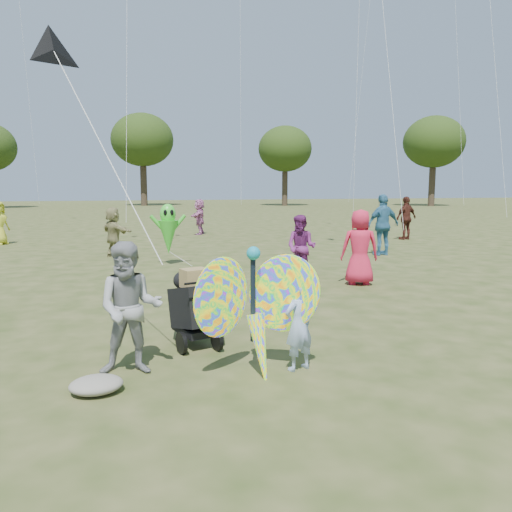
{
  "coord_description": "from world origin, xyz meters",
  "views": [
    {
      "loc": [
        -2.49,
        -6.11,
        2.2
      ],
      "look_at": [
        -0.2,
        1.5,
        1.1
      ],
      "focal_mm": 35.0,
      "sensor_mm": 36.0,
      "label": 1
    }
  ],
  "objects_px": {
    "crowd_d": "(114,232)",
    "crowd_c": "(383,225)",
    "crowd_j": "(200,217)",
    "crowd_h": "(406,218)",
    "crowd_e": "(301,247)",
    "alien_kite": "(168,231)",
    "jogging_stroller": "(194,301)",
    "crowd_a": "(360,247)",
    "child_girl": "(299,325)",
    "adult_man": "(130,308)",
    "butterfly_kite": "(256,312)"
  },
  "relations": [
    {
      "from": "crowd_c",
      "to": "butterfly_kite",
      "type": "xyz_separation_m",
      "value": [
        -6.95,
        -8.82,
        -0.23
      ]
    },
    {
      "from": "crowd_a",
      "to": "crowd_e",
      "type": "xyz_separation_m",
      "value": [
        -1.03,
        0.98,
        -0.08
      ]
    },
    {
      "from": "child_girl",
      "to": "jogging_stroller",
      "type": "bearing_deg",
      "value": -71.34
    },
    {
      "from": "butterfly_kite",
      "to": "alien_kite",
      "type": "distance_m",
      "value": 8.7
    },
    {
      "from": "child_girl",
      "to": "jogging_stroller",
      "type": "xyz_separation_m",
      "value": [
        -1.03,
        1.37,
        0.06
      ]
    },
    {
      "from": "child_girl",
      "to": "crowd_e",
      "type": "height_order",
      "value": "crowd_e"
    },
    {
      "from": "adult_man",
      "to": "crowd_d",
      "type": "bearing_deg",
      "value": 99.28
    },
    {
      "from": "crowd_j",
      "to": "crowd_d",
      "type": "bearing_deg",
      "value": -7.03
    },
    {
      "from": "crowd_e",
      "to": "alien_kite",
      "type": "height_order",
      "value": "alien_kite"
    },
    {
      "from": "child_girl",
      "to": "crowd_c",
      "type": "distance_m",
      "value": 10.9
    },
    {
      "from": "crowd_j",
      "to": "jogging_stroller",
      "type": "bearing_deg",
      "value": 12.79
    },
    {
      "from": "crowd_d",
      "to": "crowd_e",
      "type": "xyz_separation_m",
      "value": [
        4.23,
        -5.29,
        -0.02
      ]
    },
    {
      "from": "crowd_h",
      "to": "jogging_stroller",
      "type": "xyz_separation_m",
      "value": [
        -10.98,
        -11.47,
        -0.29
      ]
    },
    {
      "from": "crowd_e",
      "to": "crowd_j",
      "type": "distance_m",
      "value": 12.06
    },
    {
      "from": "crowd_e",
      "to": "child_girl",
      "type": "bearing_deg",
      "value": -68.85
    },
    {
      "from": "crowd_a",
      "to": "crowd_j",
      "type": "bearing_deg",
      "value": -65.47
    },
    {
      "from": "crowd_h",
      "to": "butterfly_kite",
      "type": "height_order",
      "value": "crowd_h"
    },
    {
      "from": "child_girl",
      "to": "crowd_h",
      "type": "relative_size",
      "value": 0.61
    },
    {
      "from": "jogging_stroller",
      "to": "alien_kite",
      "type": "xyz_separation_m",
      "value": [
        0.54,
        7.31,
        0.36
      ]
    },
    {
      "from": "child_girl",
      "to": "crowd_c",
      "type": "height_order",
      "value": "crowd_c"
    },
    {
      "from": "crowd_a",
      "to": "crowd_j",
      "type": "relative_size",
      "value": 1.03
    },
    {
      "from": "crowd_e",
      "to": "crowd_c",
      "type": "bearing_deg",
      "value": 81.28
    },
    {
      "from": "crowd_h",
      "to": "butterfly_kite",
      "type": "bearing_deg",
      "value": 37.39
    },
    {
      "from": "crowd_c",
      "to": "crowd_a",
      "type": "bearing_deg",
      "value": 48.13
    },
    {
      "from": "adult_man",
      "to": "crowd_d",
      "type": "relative_size",
      "value": 1.0
    },
    {
      "from": "crowd_d",
      "to": "crowd_c",
      "type": "bearing_deg",
      "value": -132.84
    },
    {
      "from": "crowd_h",
      "to": "crowd_j",
      "type": "bearing_deg",
      "value": -44.63
    },
    {
      "from": "crowd_e",
      "to": "crowd_j",
      "type": "height_order",
      "value": "crowd_j"
    },
    {
      "from": "crowd_h",
      "to": "crowd_j",
      "type": "relative_size",
      "value": 1.1
    },
    {
      "from": "crowd_h",
      "to": "jogging_stroller",
      "type": "height_order",
      "value": "crowd_h"
    },
    {
      "from": "crowd_e",
      "to": "alien_kite",
      "type": "relative_size",
      "value": 0.89
    },
    {
      "from": "crowd_d",
      "to": "alien_kite",
      "type": "relative_size",
      "value": 0.91
    },
    {
      "from": "child_girl",
      "to": "crowd_j",
      "type": "height_order",
      "value": "crowd_j"
    },
    {
      "from": "crowd_j",
      "to": "alien_kite",
      "type": "relative_size",
      "value": 0.95
    },
    {
      "from": "crowd_c",
      "to": "butterfly_kite",
      "type": "height_order",
      "value": "crowd_c"
    },
    {
      "from": "jogging_stroller",
      "to": "crowd_d",
      "type": "bearing_deg",
      "value": 80.7
    },
    {
      "from": "crowd_c",
      "to": "child_girl",
      "type": "bearing_deg",
      "value": 48.56
    },
    {
      "from": "adult_man",
      "to": "crowd_d",
      "type": "height_order",
      "value": "crowd_d"
    },
    {
      "from": "crowd_a",
      "to": "adult_man",
      "type": "bearing_deg",
      "value": 57.25
    },
    {
      "from": "child_girl",
      "to": "crowd_d",
      "type": "height_order",
      "value": "crowd_d"
    },
    {
      "from": "butterfly_kite",
      "to": "crowd_h",
      "type": "bearing_deg",
      "value": 50.79
    },
    {
      "from": "butterfly_kite",
      "to": "alien_kite",
      "type": "bearing_deg",
      "value": 89.71
    },
    {
      "from": "crowd_c",
      "to": "alien_kite",
      "type": "height_order",
      "value": "crowd_c"
    },
    {
      "from": "crowd_h",
      "to": "alien_kite",
      "type": "distance_m",
      "value": 11.24
    },
    {
      "from": "crowd_h",
      "to": "butterfly_kite",
      "type": "xyz_separation_m",
      "value": [
        -10.48,
        -12.85,
        -0.14
      ]
    },
    {
      "from": "adult_man",
      "to": "butterfly_kite",
      "type": "bearing_deg",
      "value": -9.59
    },
    {
      "from": "crowd_c",
      "to": "alien_kite",
      "type": "bearing_deg",
      "value": -4.36
    },
    {
      "from": "crowd_a",
      "to": "crowd_c",
      "type": "bearing_deg",
      "value": -107.54
    },
    {
      "from": "crowd_h",
      "to": "crowd_j",
      "type": "xyz_separation_m",
      "value": [
        -7.91,
        4.8,
        -0.08
      ]
    },
    {
      "from": "crowd_j",
      "to": "crowd_h",
      "type": "bearing_deg",
      "value": 82.24
    }
  ]
}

